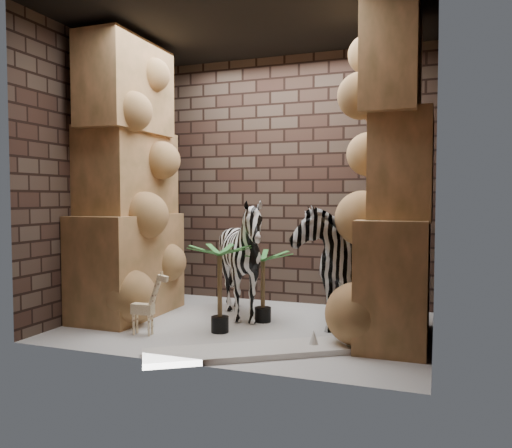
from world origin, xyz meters
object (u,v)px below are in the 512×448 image
at_px(palm_front, 263,286).
at_px(palm_back, 220,288).
at_px(surfboard, 246,352).
at_px(zebra_left, 242,266).
at_px(zebra_right, 327,254).
at_px(giraffe_toy, 143,302).

bearing_deg(palm_front, palm_back, -116.25).
bearing_deg(surfboard, palm_back, 98.06).
bearing_deg(palm_back, zebra_left, 87.13).
bearing_deg(zebra_right, palm_back, -155.24).
distance_m(palm_back, surfboard, 0.84).
xyz_separation_m(zebra_right, surfboard, (-0.42, -1.21, -0.70)).
bearing_deg(zebra_right, surfboard, -120.10).
relative_size(zebra_left, palm_front, 1.69).
distance_m(giraffe_toy, palm_front, 1.24).
xyz_separation_m(giraffe_toy, palm_back, (0.64, 0.33, 0.11)).
xyz_separation_m(zebra_right, zebra_left, (-0.87, -0.13, -0.15)).
distance_m(palm_front, palm_back, 0.58).
height_order(palm_front, surfboard, palm_front).
relative_size(zebra_right, surfboard, 0.87).
bearing_deg(palm_back, surfboard, -49.19).
bearing_deg(zebra_left, zebra_right, 17.58).
relative_size(giraffe_toy, palm_front, 0.83).
xyz_separation_m(zebra_left, palm_front, (0.23, -0.01, -0.20)).
bearing_deg(palm_front, giraffe_toy, -136.67).
relative_size(zebra_right, palm_back, 1.70).
bearing_deg(palm_front, zebra_left, 178.47).
distance_m(zebra_right, palm_front, 0.74).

